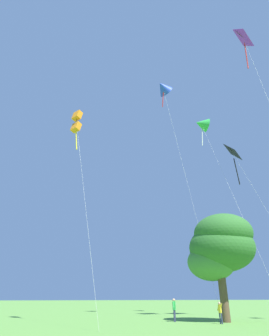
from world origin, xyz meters
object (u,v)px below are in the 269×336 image
at_px(kite_black_large, 235,159).
at_px(kite_purple_streamer, 245,46).
at_px(person_child_small, 220,311).
at_px(tree_left_oak, 220,246).
at_px(person_near_tree, 174,308).
at_px(kite_orange_box, 77,122).
at_px(kite_green_small, 202,124).
at_px(kite_blue_delta, 163,88).

height_order(kite_black_large, kite_purple_streamer, kite_purple_streamer).
height_order(person_child_small, tree_left_oak, tree_left_oak).
bearing_deg(person_near_tree, kite_purple_streamer, -32.51).
bearing_deg(tree_left_oak, person_child_small, -140.02).
height_order(kite_black_large, person_child_small, kite_black_large).
bearing_deg(kite_black_large, kite_purple_streamer, -101.36).
relative_size(kite_orange_box, kite_purple_streamer, 0.61).
distance_m(kite_orange_box, kite_purple_streamer, 18.51).
distance_m(kite_green_small, kite_black_large, 8.25).
xyz_separation_m(kite_orange_box, kite_green_small, (15.91, 5.86, 6.47)).
bearing_deg(kite_black_large, person_near_tree, -171.24).
relative_size(person_near_tree, person_child_small, 1.16).
bearing_deg(kite_green_small, kite_black_large, -80.43).
xyz_separation_m(kite_blue_delta, kite_purple_streamer, (5.45, -8.41, -0.29)).
bearing_deg(kite_purple_streamer, tree_left_oak, 139.64).
height_order(kite_blue_delta, tree_left_oak, kite_blue_delta).
distance_m(kite_purple_streamer, person_near_tree, 25.05).
distance_m(kite_purple_streamer, person_child_small, 24.29).
bearing_deg(kite_black_large, kite_green_small, 99.57).
xyz_separation_m(kite_black_large, tree_left_oak, (-4.83, -2.76, -9.57)).
distance_m(kite_orange_box, tree_left_oak, 15.57).
bearing_deg(kite_blue_delta, kite_orange_box, -158.09).
height_order(kite_orange_box, person_near_tree, kite_orange_box).
relative_size(person_child_small, tree_left_oak, 0.17).
height_order(kite_blue_delta, kite_black_large, kite_blue_delta).
distance_m(person_near_tree, tree_left_oak, 5.78).
bearing_deg(person_near_tree, kite_orange_box, -178.66).
bearing_deg(person_near_tree, kite_green_small, 36.63).
distance_m(kite_orange_box, person_child_small, 18.07).
bearing_deg(tree_left_oak, kite_blue_delta, 108.72).
height_order(kite_purple_streamer, person_child_small, kite_purple_streamer).
relative_size(kite_orange_box, kite_green_small, 0.72).
bearing_deg(kite_orange_box, kite_purple_streamer, -15.82).
height_order(kite_green_small, kite_black_large, kite_green_small).
bearing_deg(kite_green_small, tree_left_oak, -119.81).
height_order(kite_green_small, person_near_tree, kite_green_small).
relative_size(kite_blue_delta, kite_purple_streamer, 0.97).
xyz_separation_m(kite_green_small, kite_blue_delta, (-5.89, -1.83, 2.98)).
relative_size(kite_green_small, kite_black_large, 1.39).
relative_size(person_near_tree, tree_left_oak, 0.20).
bearing_deg(kite_blue_delta, person_child_small, -85.88).
distance_m(person_child_small, tree_left_oak, 4.80).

